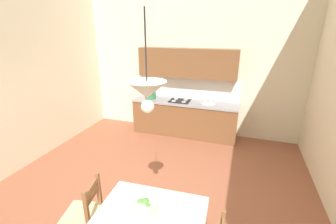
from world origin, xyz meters
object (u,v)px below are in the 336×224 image
object	(u,v)px
kitchen_cabinetry	(185,103)
pendant_lamp	(147,91)
fruit_bowl	(144,205)
dining_chair_tv_side	(85,214)

from	to	relation	value
kitchen_cabinetry	pendant_lamp	bearing A→B (deg)	-80.50
kitchen_cabinetry	pendant_lamp	size ratio (longest dim) A/B	3.33
fruit_bowl	pendant_lamp	bearing A→B (deg)	-49.34
fruit_bowl	pendant_lamp	distance (m)	1.37
pendant_lamp	kitchen_cabinetry	bearing A→B (deg)	99.50
fruit_bowl	kitchen_cabinetry	bearing A→B (deg)	97.50
kitchen_cabinetry	fruit_bowl	distance (m)	3.64
dining_chair_tv_side	fruit_bowl	xyz separation A→B (m)	(0.83, 0.00, 0.37)
fruit_bowl	pendant_lamp	world-z (taller)	pendant_lamp
kitchen_cabinetry	fruit_bowl	xyz separation A→B (m)	(0.47, -3.60, -0.04)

